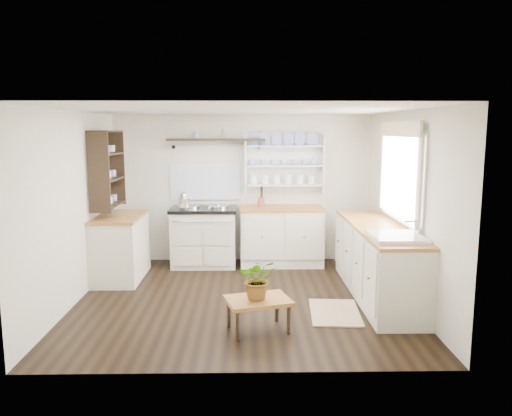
# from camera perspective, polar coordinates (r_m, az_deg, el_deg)

# --- Properties ---
(floor) EXTENTS (4.00, 3.80, 0.01)m
(floor) POSITION_cam_1_polar(r_m,az_deg,el_deg) (6.28, -1.64, -10.33)
(floor) COLOR black
(floor) RESTS_ON ground
(wall_back) EXTENTS (4.00, 0.02, 2.30)m
(wall_back) POSITION_cam_1_polar(r_m,az_deg,el_deg) (7.88, -1.54, 2.23)
(wall_back) COLOR beige
(wall_back) RESTS_ON ground
(wall_right) EXTENTS (0.02, 3.80, 2.30)m
(wall_right) POSITION_cam_1_polar(r_m,az_deg,el_deg) (6.30, 16.81, 0.14)
(wall_right) COLOR beige
(wall_right) RESTS_ON ground
(wall_left) EXTENTS (0.02, 3.80, 2.30)m
(wall_left) POSITION_cam_1_polar(r_m,az_deg,el_deg) (6.35, -20.05, 0.04)
(wall_left) COLOR beige
(wall_left) RESTS_ON ground
(ceiling) EXTENTS (4.00, 3.80, 0.01)m
(ceiling) POSITION_cam_1_polar(r_m,az_deg,el_deg) (5.93, -1.74, 11.13)
(ceiling) COLOR white
(ceiling) RESTS_ON wall_back
(window) EXTENTS (0.08, 1.55, 1.22)m
(window) POSITION_cam_1_polar(r_m,az_deg,el_deg) (6.38, 16.13, 4.03)
(window) COLOR white
(window) RESTS_ON wall_right
(aga_cooker) EXTENTS (1.00, 0.70, 0.93)m
(aga_cooker) POSITION_cam_1_polar(r_m,az_deg,el_deg) (7.70, -5.94, -3.20)
(aga_cooker) COLOR beige
(aga_cooker) RESTS_ON floor
(back_cabinets) EXTENTS (1.27, 0.63, 0.90)m
(back_cabinets) POSITION_cam_1_polar(r_m,az_deg,el_deg) (7.72, 2.93, -3.11)
(back_cabinets) COLOR beige
(back_cabinets) RESTS_ON floor
(right_cabinets) EXTENTS (0.62, 2.43, 0.90)m
(right_cabinets) POSITION_cam_1_polar(r_m,az_deg,el_deg) (6.45, 13.71, -5.79)
(right_cabinets) COLOR beige
(right_cabinets) RESTS_ON floor
(belfast_sink) EXTENTS (0.55, 0.60, 0.45)m
(belfast_sink) POSITION_cam_1_polar(r_m,az_deg,el_deg) (5.67, 15.76, -4.37)
(belfast_sink) COLOR white
(belfast_sink) RESTS_ON right_cabinets
(left_cabinets) EXTENTS (0.62, 1.13, 0.90)m
(left_cabinets) POSITION_cam_1_polar(r_m,az_deg,el_deg) (7.24, -15.21, -4.24)
(left_cabinets) COLOR beige
(left_cabinets) RESTS_ON floor
(plate_rack) EXTENTS (1.20, 0.22, 0.90)m
(plate_rack) POSITION_cam_1_polar(r_m,az_deg,el_deg) (7.83, 3.23, 5.15)
(plate_rack) COLOR white
(plate_rack) RESTS_ON wall_back
(high_shelf) EXTENTS (1.50, 0.29, 0.16)m
(high_shelf) POSITION_cam_1_polar(r_m,az_deg,el_deg) (7.72, -4.57, 7.71)
(high_shelf) COLOR black
(high_shelf) RESTS_ON wall_back
(left_shelving) EXTENTS (0.28, 0.80, 1.05)m
(left_shelving) POSITION_cam_1_polar(r_m,az_deg,el_deg) (7.11, -16.67, 4.36)
(left_shelving) COLOR black
(left_shelving) RESTS_ON wall_left
(kettle) EXTENTS (0.18, 0.18, 0.22)m
(kettle) POSITION_cam_1_polar(r_m,az_deg,el_deg) (7.51, -8.22, 0.94)
(kettle) COLOR silver
(kettle) RESTS_ON aga_cooker
(utensil_crock) EXTENTS (0.11, 0.11, 0.13)m
(utensil_crock) POSITION_cam_1_polar(r_m,az_deg,el_deg) (7.69, 0.58, 0.73)
(utensil_crock) COLOR #9C4939
(utensil_crock) RESTS_ON back_cabinets
(center_table) EXTENTS (0.74, 0.62, 0.35)m
(center_table) POSITION_cam_1_polar(r_m,az_deg,el_deg) (5.24, 0.24, -10.79)
(center_table) COLOR brown
(center_table) RESTS_ON floor
(potted_plant) EXTENTS (0.39, 0.34, 0.43)m
(potted_plant) POSITION_cam_1_polar(r_m,az_deg,el_deg) (5.16, 0.25, -8.10)
(potted_plant) COLOR #3F7233
(potted_plant) RESTS_ON center_table
(floor_rug) EXTENTS (0.61, 0.89, 0.02)m
(floor_rug) POSITION_cam_1_polar(r_m,az_deg,el_deg) (5.89, 9.00, -11.69)
(floor_rug) COLOR #9E755C
(floor_rug) RESTS_ON floor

